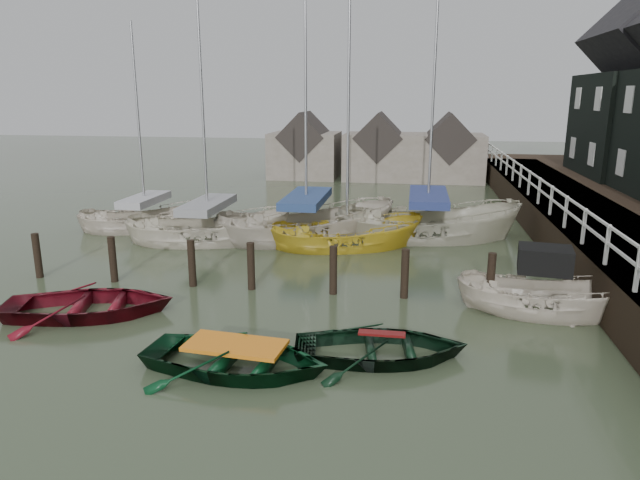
% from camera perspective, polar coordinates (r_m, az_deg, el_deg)
% --- Properties ---
extents(ground, '(120.00, 120.00, 0.00)m').
position_cam_1_polar(ground, '(13.80, -5.46, -9.25)').
color(ground, '#333C26').
rests_on(ground, ground).
extents(pier, '(3.04, 32.00, 2.70)m').
position_cam_1_polar(pier, '(23.54, 24.29, 1.31)').
color(pier, black).
rests_on(pier, ground).
extents(mooring_pilings, '(13.72, 0.22, 1.80)m').
position_cam_1_polar(mooring_pilings, '(16.62, -6.61, -3.29)').
color(mooring_pilings, black).
rests_on(mooring_pilings, ground).
extents(far_sheds, '(14.00, 4.08, 4.39)m').
position_cam_1_polar(far_sheds, '(38.46, 5.67, 8.87)').
color(far_sheds, '#665B51').
rests_on(far_sheds, ground).
extents(rowboat_red, '(4.87, 4.04, 0.87)m').
position_cam_1_polar(rowboat_red, '(15.95, -21.99, -6.96)').
color(rowboat_red, '#590C17').
rests_on(rowboat_red, ground).
extents(rowboat_green, '(4.15, 3.15, 0.81)m').
position_cam_1_polar(rowboat_green, '(12.17, -8.37, -12.75)').
color(rowboat_green, black).
rests_on(rowboat_green, ground).
extents(rowboat_dkgreen, '(4.07, 3.19, 0.77)m').
position_cam_1_polar(rowboat_dkgreen, '(12.62, 6.13, -11.64)').
color(rowboat_dkgreen, black).
rests_on(rowboat_dkgreen, ground).
extents(motorboat, '(4.52, 2.24, 2.58)m').
position_cam_1_polar(motorboat, '(15.86, 21.26, -6.63)').
color(motorboat, beige).
rests_on(motorboat, ground).
extents(sailboat_a, '(6.61, 3.68, 10.40)m').
position_cam_1_polar(sailboat_a, '(22.31, -11.03, -0.04)').
color(sailboat_a, beige).
rests_on(sailboat_a, ground).
extents(sailboat_b, '(7.60, 5.37, 11.54)m').
position_cam_1_polar(sailboat_b, '(22.25, -1.36, 0.18)').
color(sailboat_b, '#BBB19F').
rests_on(sailboat_b, ground).
extents(sailboat_c, '(6.10, 3.71, 10.35)m').
position_cam_1_polar(sailboat_c, '(21.19, 2.69, -0.68)').
color(sailboat_c, gold).
rests_on(sailboat_c, ground).
extents(sailboat_d, '(7.55, 3.71, 13.04)m').
position_cam_1_polar(sailboat_d, '(22.83, 10.60, 0.31)').
color(sailboat_d, '#B9B49E').
rests_on(sailboat_d, ground).
extents(sailboat_e, '(5.76, 3.96, 9.30)m').
position_cam_1_polar(sailboat_e, '(25.03, -16.95, 1.17)').
color(sailboat_e, beige).
rests_on(sailboat_e, ground).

